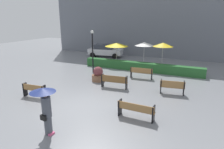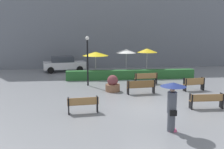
{
  "view_description": "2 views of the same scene",
  "coord_description": "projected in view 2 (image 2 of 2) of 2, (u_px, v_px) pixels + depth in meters",
  "views": [
    {
      "loc": [
        5.66,
        -8.69,
        4.7
      ],
      "look_at": [
        0.16,
        3.2,
        0.93
      ],
      "focal_mm": 31.41,
      "sensor_mm": 36.0,
      "label": 1
    },
    {
      "loc": [
        -3.32,
        -12.72,
        4.05
      ],
      "look_at": [
        -1.42,
        4.46,
        1.11
      ],
      "focal_mm": 40.38,
      "sensor_mm": 36.0,
      "label": 2
    }
  ],
  "objects": [
    {
      "name": "bench_mid_center",
      "position": [
        141.0,
        86.0,
        16.52
      ],
      "size": [
        1.91,
        0.55,
        0.9
      ],
      "color": "brown",
      "rests_on": "ground"
    },
    {
      "name": "patio_umbrella_yellow",
      "position": [
        96.0,
        54.0,
        22.4
      ],
      "size": [
        2.35,
        2.35,
        2.29
      ],
      "color": "silver",
      "rests_on": "ground"
    },
    {
      "name": "bench_far_right",
      "position": [
        194.0,
        83.0,
        17.41
      ],
      "size": [
        1.55,
        0.59,
        0.91
      ],
      "color": "#9E7242",
      "rests_on": "ground"
    },
    {
      "name": "parked_car",
      "position": [
        64.0,
        64.0,
        25.71
      ],
      "size": [
        4.43,
        2.52,
        1.57
      ],
      "color": "silver",
      "rests_on": "ground"
    },
    {
      "name": "planter_pot",
      "position": [
        113.0,
        84.0,
        17.27
      ],
      "size": [
        0.99,
        0.99,
        1.13
      ],
      "color": "brown",
      "rests_on": "ground"
    },
    {
      "name": "bench_near_right",
      "position": [
        207.0,
        100.0,
        13.35
      ],
      "size": [
        1.83,
        0.42,
        0.81
      ],
      "color": "#9E7242",
      "rests_on": "ground"
    },
    {
      "name": "bench_near_left",
      "position": [
        83.0,
        104.0,
        12.59
      ],
      "size": [
        1.58,
        0.47,
        0.83
      ],
      "color": "#9E7242",
      "rests_on": "ground"
    },
    {
      "name": "hedge_strip",
      "position": [
        131.0,
        75.0,
        21.73
      ],
      "size": [
        11.09,
        0.7,
        0.79
      ],
      "primitive_type": "cube",
      "color": "#28602D",
      "rests_on": "ground"
    },
    {
      "name": "ground_plane",
      "position": [
        147.0,
        108.0,
        13.5
      ],
      "size": [
        60.0,
        60.0,
        0.0
      ],
      "primitive_type": "plane",
      "color": "gray"
    },
    {
      "name": "bench_back_row",
      "position": [
        146.0,
        78.0,
        19.55
      ],
      "size": [
        1.82,
        0.51,
        0.88
      ],
      "color": "#9E7242",
      "rests_on": "ground"
    },
    {
      "name": "patio_umbrella_yellow_far",
      "position": [
        147.0,
        51.0,
        22.83
      ],
      "size": [
        1.85,
        1.85,
        2.55
      ],
      "color": "silver",
      "rests_on": "ground"
    },
    {
      "name": "patio_umbrella_white",
      "position": [
        126.0,
        51.0,
        22.97
      ],
      "size": [
        1.87,
        1.87,
        2.48
      ],
      "color": "silver",
      "rests_on": "ground"
    },
    {
      "name": "lamp_post",
      "position": [
        88.0,
        55.0,
        18.81
      ],
      "size": [
        0.28,
        0.28,
        3.72
      ],
      "color": "black",
      "rests_on": "ground"
    },
    {
      "name": "building_facade",
      "position": [
        113.0,
        15.0,
        28.18
      ],
      "size": [
        28.0,
        1.2,
        11.82
      ],
      "primitive_type": "cube",
      "color": "slate",
      "rests_on": "ground"
    },
    {
      "name": "pedestrian_with_umbrella",
      "position": [
        172.0,
        99.0,
        10.11
      ],
      "size": [
        1.02,
        1.02,
        2.07
      ],
      "color": "#4C515B",
      "rests_on": "ground"
    }
  ]
}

